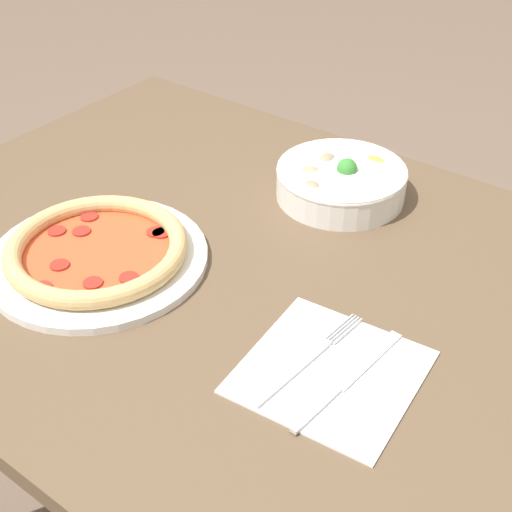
{
  "coord_description": "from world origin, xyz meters",
  "views": [
    {
      "loc": [
        0.53,
        -0.63,
        1.37
      ],
      "look_at": [
        0.06,
        0.0,
        0.79
      ],
      "focal_mm": 50.0,
      "sensor_mm": 36.0,
      "label": 1
    }
  ],
  "objects_px": {
    "bowl": "(341,180)",
    "knife": "(344,383)",
    "fork": "(309,360)",
    "pizza": "(97,252)"
  },
  "relations": [
    {
      "from": "bowl",
      "to": "knife",
      "type": "bearing_deg",
      "value": -57.76
    },
    {
      "from": "pizza",
      "to": "fork",
      "type": "distance_m",
      "value": 0.35
    },
    {
      "from": "fork",
      "to": "pizza",
      "type": "bearing_deg",
      "value": 96.34
    },
    {
      "from": "knife",
      "to": "pizza",
      "type": "bearing_deg",
      "value": 95.12
    },
    {
      "from": "pizza",
      "to": "bowl",
      "type": "height_order",
      "value": "bowl"
    },
    {
      "from": "bowl",
      "to": "knife",
      "type": "distance_m",
      "value": 0.41
    },
    {
      "from": "bowl",
      "to": "fork",
      "type": "relative_size",
      "value": 1.05
    },
    {
      "from": "bowl",
      "to": "knife",
      "type": "height_order",
      "value": "bowl"
    },
    {
      "from": "bowl",
      "to": "fork",
      "type": "distance_m",
      "value": 0.38
    },
    {
      "from": "fork",
      "to": "knife",
      "type": "bearing_deg",
      "value": -92.83
    }
  ]
}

